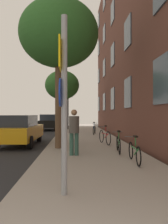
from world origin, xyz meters
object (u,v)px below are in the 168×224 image
at_px(bicycle_1, 118,144).
at_px(bicycle_3, 94,129).
at_px(car_0, 20,130).
at_px(tree_far, 62,86).
at_px(bicycle_0, 134,152).
at_px(sign_post, 63,95).
at_px(traffic_light, 67,103).
at_px(car_1, 49,122).
at_px(tree_near, 59,35).
at_px(pedestrian_0, 74,129).
at_px(bicycle_2, 105,137).

bearing_deg(bicycle_1, bicycle_3, 91.69).
bearing_deg(car_0, tree_far, 76.41).
xyz_separation_m(bicycle_0, bicycle_1, (-0.14, 1.90, 0.01)).
xyz_separation_m(bicycle_3, car_0, (-4.48, -4.92, 0.35)).
relative_size(sign_post, traffic_light, 0.89).
height_order(sign_post, bicycle_0, sign_post).
relative_size(bicycle_3, car_1, 0.40).
height_order(traffic_light, tree_near, tree_near).
relative_size(sign_post, car_0, 0.78).
bearing_deg(bicycle_0, pedestrian_0, 144.68).
bearing_deg(car_0, car_1, 88.45).
height_order(bicycle_0, bicycle_3, bicycle_3).
relative_size(tree_far, pedestrian_0, 3.10).
height_order(tree_near, bicycle_1, tree_near).
height_order(sign_post, pedestrian_0, sign_post).
bearing_deg(tree_near, pedestrian_0, -69.81).
distance_m(bicycle_2, car_1, 12.52).
distance_m(sign_post, bicycle_2, 7.73).
xyz_separation_m(traffic_light, bicycle_0, (2.64, -15.91, -2.35)).
bearing_deg(tree_near, bicycle_0, -51.10).
xyz_separation_m(bicycle_0, pedestrian_0, (-1.95, 1.38, 0.65)).
relative_size(bicycle_0, car_1, 0.41).
height_order(bicycle_2, car_0, car_0).
height_order(traffic_light, pedestrian_0, traffic_light).
relative_size(tree_near, bicycle_0, 4.04).
bearing_deg(bicycle_1, tree_near, 151.07).
bearing_deg(sign_post, bicycle_3, 82.04).
height_order(sign_post, car_1, sign_post).
bearing_deg(bicycle_0, tree_far, 103.08).
bearing_deg(traffic_light, bicycle_3, -68.90).
height_order(traffic_light, car_1, traffic_light).
relative_size(tree_far, car_1, 1.31).
bearing_deg(sign_post, tree_near, 94.49).
bearing_deg(bicycle_0, sign_post, -128.06).
bearing_deg(traffic_light, pedestrian_0, -87.28).
height_order(pedestrian_0, car_1, pedestrian_0).
relative_size(bicycle_1, car_1, 0.39).
distance_m(tree_far, car_0, 8.65).
bearing_deg(traffic_light, tree_far, -96.55).
distance_m(bicycle_2, car_0, 4.58).
distance_m(sign_post, bicycle_3, 13.06).
xyz_separation_m(bicycle_1, bicycle_3, (-0.24, 8.15, 0.02)).
bearing_deg(traffic_light, sign_post, -88.57).
relative_size(traffic_light, car_1, 0.95).
height_order(tree_far, bicycle_3, tree_far).
xyz_separation_m(tree_far, pedestrian_0, (1.04, -11.50, -3.09)).
height_order(bicycle_2, car_1, car_1).
xyz_separation_m(bicycle_0, bicycle_3, (-0.38, 10.05, 0.03)).
xyz_separation_m(pedestrian_0, car_1, (-2.61, 14.96, -0.28)).
distance_m(sign_post, car_1, 19.31).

